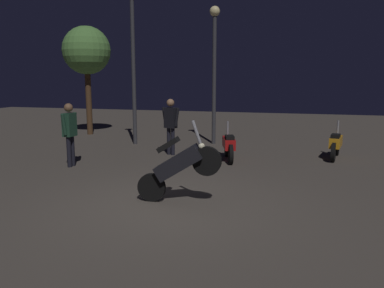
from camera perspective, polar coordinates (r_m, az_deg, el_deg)
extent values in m
plane|color=#4C443D|center=(7.57, -3.74, -8.94)|extent=(40.00, 40.00, 0.00)
cylinder|color=black|center=(7.77, -5.91, -6.31)|extent=(0.56, 0.12, 0.56)
cylinder|color=black|center=(7.36, 2.17, -2.49)|extent=(0.56, 0.12, 0.56)
cube|color=black|center=(7.49, -1.98, -2.76)|extent=(0.98, 0.34, 0.76)
cube|color=black|center=(7.48, -3.48, -0.09)|extent=(0.44, 0.26, 0.32)
cylinder|color=gray|center=(7.30, 0.65, 1.77)|extent=(0.21, 0.07, 0.44)
sphere|color=#F2EABF|center=(7.33, 1.42, -0.32)|extent=(0.12, 0.12, 0.12)
cylinder|color=black|center=(10.99, 5.67, -1.52)|extent=(0.25, 0.57, 0.56)
cylinder|color=black|center=(12.06, 5.08, -0.49)|extent=(0.25, 0.57, 0.56)
cube|color=#B71414|center=(11.49, 5.38, 0.14)|extent=(0.55, 1.00, 0.30)
cube|color=black|center=(11.26, 5.51, 0.98)|extent=(0.35, 0.49, 0.10)
cylinder|color=gray|center=(11.77, 5.23, 2.23)|extent=(0.07, 0.07, 0.45)
sphere|color=#F2EABF|center=(11.92, 5.15, 0.74)|extent=(0.12, 0.12, 0.12)
cylinder|color=black|center=(11.94, 19.92, -1.16)|extent=(0.20, 0.57, 0.56)
cylinder|color=black|center=(13.02, 20.42, -0.32)|extent=(0.20, 0.57, 0.56)
cube|color=orange|center=(12.44, 20.25, 0.32)|extent=(0.47, 0.99, 0.30)
cube|color=black|center=(12.21, 20.21, 1.11)|extent=(0.32, 0.48, 0.10)
cylinder|color=gray|center=(12.73, 20.50, 2.22)|extent=(0.07, 0.07, 0.45)
sphere|color=#F2EABF|center=(12.87, 20.46, 0.84)|extent=(0.12, 0.12, 0.12)
cylinder|color=black|center=(11.21, -17.03, -0.96)|extent=(0.12, 0.12, 0.84)
cylinder|color=black|center=(11.08, -17.49, -1.11)|extent=(0.12, 0.12, 0.84)
cube|color=#1E3F2D|center=(11.03, -17.45, 2.70)|extent=(0.25, 0.37, 0.62)
sphere|color=brown|center=(10.99, -17.57, 5.08)|extent=(0.23, 0.23, 0.23)
cylinder|color=#1E3F2D|center=(11.23, -16.77, 3.01)|extent=(0.10, 0.19, 0.57)
cylinder|color=#1E3F2D|center=(10.84, -18.18, 2.71)|extent=(0.10, 0.19, 0.57)
cylinder|color=black|center=(12.22, -2.81, 0.36)|extent=(0.12, 0.12, 0.85)
cylinder|color=black|center=(12.32, -3.40, 0.43)|extent=(0.12, 0.12, 0.85)
cube|color=black|center=(12.17, -3.14, 3.84)|extent=(0.42, 0.35, 0.63)
sphere|color=#9E7251|center=(12.13, -3.16, 6.03)|extent=(0.24, 0.24, 0.24)
cylinder|color=black|center=(12.02, -2.23, 3.93)|extent=(0.21, 0.15, 0.58)
cylinder|color=black|center=(12.31, -4.03, 4.05)|extent=(0.21, 0.15, 0.58)
cylinder|color=#38383D|center=(14.17, 3.25, 9.12)|extent=(0.14, 0.14, 4.53)
sphere|color=#F9E59E|center=(14.34, 3.34, 18.77)|extent=(0.36, 0.36, 0.36)
cylinder|color=#38383D|center=(14.22, -8.51, 10.15)|extent=(0.14, 0.14, 5.08)
cylinder|color=#4C331E|center=(17.11, -14.82, 6.05)|extent=(0.24, 0.24, 2.81)
sphere|color=#568C42|center=(17.11, -15.13, 13.05)|extent=(1.97, 1.97, 1.97)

